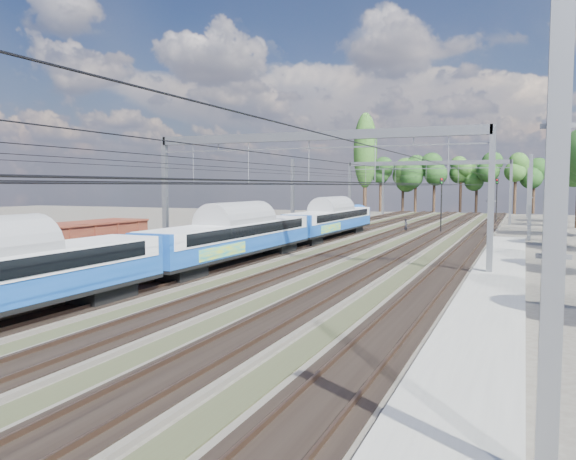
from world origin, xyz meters
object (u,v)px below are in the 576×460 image
at_px(freight_boxcar, 52,252).
at_px(signal_far, 497,195).
at_px(signal_near, 441,198).
at_px(emu_train, 234,230).
at_px(worker, 406,226).

distance_m(freight_boxcar, signal_far, 67.25).
height_order(signal_near, signal_far, signal_far).
distance_m(emu_train, worker, 32.09).
bearing_deg(worker, freight_boxcar, -176.66).
distance_m(freight_boxcar, signal_near, 45.91).
relative_size(worker, signal_far, 0.25).
bearing_deg(freight_boxcar, emu_train, 68.21).
height_order(emu_train, worker, emu_train).
relative_size(emu_train, freight_boxcar, 4.77).
bearing_deg(worker, signal_far, -5.73).
height_order(worker, signal_far, signal_far).
xyz_separation_m(emu_train, signal_far, (14.07, 53.33, 1.61)).
height_order(emu_train, signal_far, signal_far).
xyz_separation_m(freight_boxcar, worker, (9.81, 42.87, -1.20)).
bearing_deg(signal_far, emu_train, -102.15).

